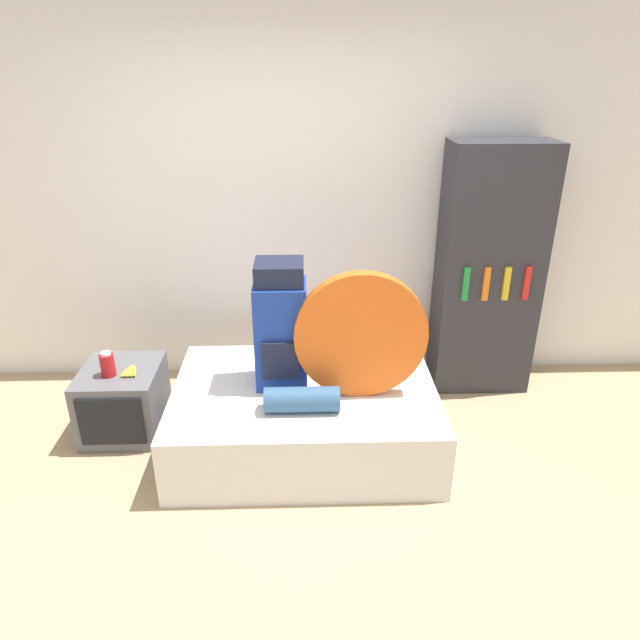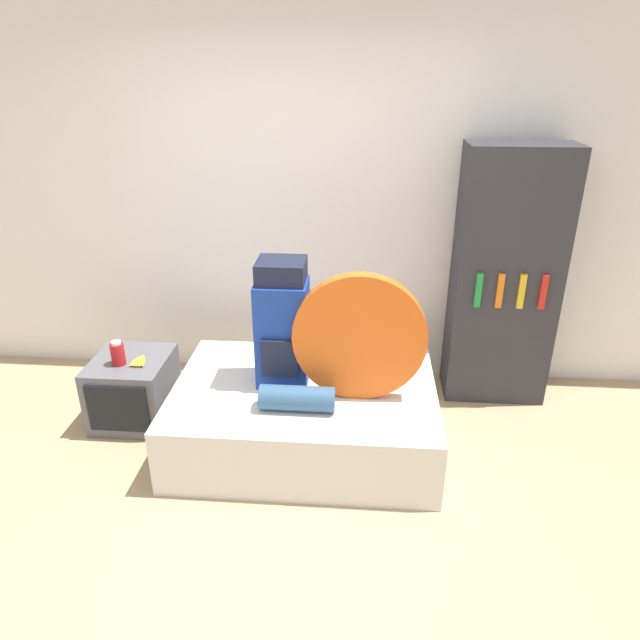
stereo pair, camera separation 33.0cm
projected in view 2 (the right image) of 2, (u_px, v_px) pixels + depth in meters
The scene contains 10 objects.
ground_plane at pixel (284, 546), 2.88m from camera, with size 16.00×16.00×0.00m, color tan.
wall_back at pixel (315, 206), 4.03m from camera, with size 8.00×0.05×2.60m.
bed at pixel (305, 414), 3.59m from camera, with size 1.61×1.13×0.42m.
backpack at pixel (282, 325), 3.42m from camera, with size 0.31×0.31×0.78m.
tent_bag at pixel (359, 338), 3.24m from camera, with size 0.77×0.08×0.77m.
sleeping_roll at pixel (297, 398), 3.24m from camera, with size 0.43×0.15×0.15m.
television at pixel (133, 389), 3.83m from camera, with size 0.49×0.54×0.45m.
canister at pixel (118, 354), 3.65m from camera, with size 0.09×0.09×0.16m.
banana_bunch at pixel (140, 361), 3.70m from camera, with size 0.11×0.15×0.03m.
bookshelf at pixel (505, 279), 3.87m from camera, with size 0.69×0.37×1.78m.
Camera 2 is at (0.35, -2.12, 2.24)m, focal length 32.00 mm.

